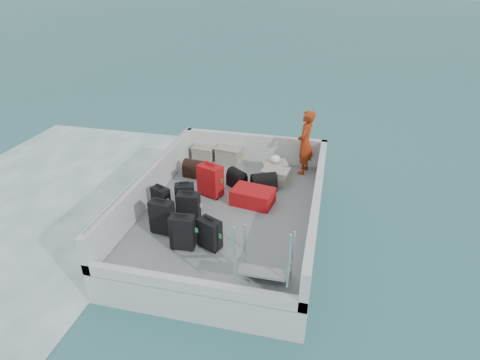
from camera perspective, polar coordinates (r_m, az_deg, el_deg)
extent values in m
plane|color=#195259|center=(8.62, -1.40, -7.59)|extent=(160.00, 160.00, 0.00)
plane|color=white|center=(10.72, -27.12, -3.31)|extent=(10.00, 10.00, 0.00)
cube|color=silver|center=(8.45, -1.42, -5.93)|extent=(3.60, 5.00, 0.60)
cube|color=gray|center=(8.28, -1.45, -4.15)|extent=(3.30, 4.70, 0.02)
cube|color=silver|center=(8.65, -12.63, -0.62)|extent=(0.14, 5.00, 0.70)
cube|color=silver|center=(7.88, 10.80, -3.41)|extent=(0.14, 5.00, 0.70)
cube|color=silver|center=(10.21, 2.00, 4.62)|extent=(3.60, 0.14, 0.70)
cube|color=silver|center=(6.37, -7.21, -14.61)|extent=(3.60, 0.14, 0.20)
cylinder|color=silver|center=(8.47, -12.91, 1.76)|extent=(0.04, 4.80, 0.04)
cube|color=black|center=(7.53, -11.02, -5.23)|extent=(0.45, 0.28, 0.66)
cube|color=black|center=(8.18, -11.16, -2.81)|extent=(0.42, 0.34, 0.55)
cube|color=black|center=(8.19, -7.83, -2.41)|extent=(0.44, 0.35, 0.56)
cube|color=black|center=(7.08, -8.17, -7.41)|extent=(0.44, 0.28, 0.64)
cube|color=black|center=(7.74, -7.32, -4.03)|extent=(0.45, 0.29, 0.63)
cube|color=#A5100C|center=(8.61, -4.23, -0.08)|extent=(0.59, 0.47, 0.70)
cube|color=black|center=(7.06, -4.34, -7.67)|extent=(0.47, 0.39, 0.57)
cube|color=#A5100C|center=(8.37, 1.83, -2.36)|extent=(0.93, 0.69, 0.33)
cube|color=gray|center=(10.39, -5.14, 3.80)|extent=(0.58, 0.43, 0.32)
cube|color=gray|center=(10.20, -1.56, 3.57)|extent=(0.67, 0.51, 0.37)
cube|color=gray|center=(9.53, 4.98, 1.49)|extent=(0.62, 0.52, 0.32)
cube|color=gray|center=(9.16, 5.07, 0.40)|extent=(0.60, 0.45, 0.33)
ellipsoid|color=yellow|center=(9.56, 5.93, 1.20)|extent=(0.28, 0.26, 0.22)
ellipsoid|color=white|center=(9.42, 5.04, 2.85)|extent=(0.24, 0.24, 0.18)
imported|color=red|center=(9.54, 9.27, 5.29)|extent=(0.45, 0.62, 1.54)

